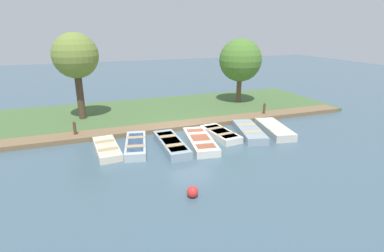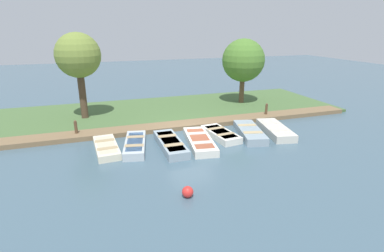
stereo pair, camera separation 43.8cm
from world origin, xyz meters
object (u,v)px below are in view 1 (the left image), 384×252
object	(u,v)px
rowboat_2	(171,144)
rowboat_0	(107,148)
mooring_post_far	(264,110)
park_tree_far_left	(75,57)
rowboat_5	(249,131)
buoy	(193,192)
rowboat_3	(200,141)
rowboat_4	(220,134)
mooring_post_near	(75,130)
park_tree_left	(240,60)
rowboat_1	(136,145)
rowboat_6	(274,129)

from	to	relation	value
rowboat_2	rowboat_0	bearing A→B (deg)	-101.70
mooring_post_far	park_tree_far_left	xyz separation A→B (m)	(-3.28, -11.43, 3.57)
rowboat_5	park_tree_far_left	world-z (taller)	park_tree_far_left
buoy	rowboat_3	bearing A→B (deg)	155.23
rowboat_3	rowboat_5	bearing A→B (deg)	104.61
rowboat_4	rowboat_5	bearing A→B (deg)	73.28
mooring_post_near	park_tree_left	distance (m)	12.87
rowboat_0	buoy	world-z (taller)	buoy
rowboat_0	mooring_post_far	world-z (taller)	mooring_post_far
rowboat_0	mooring_post_near	size ratio (longest dim) A/B	2.94
rowboat_1	rowboat_5	xyz separation A→B (m)	(0.19, 6.32, 0.01)
rowboat_2	park_tree_far_left	distance (m)	8.44
park_tree_far_left	rowboat_0	bearing A→B (deg)	9.95
rowboat_3	park_tree_left	bearing A→B (deg)	147.28
park_tree_far_left	mooring_post_near	bearing A→B (deg)	-7.49
rowboat_1	buoy	distance (m)	5.25
rowboat_6	mooring_post_near	distance (m)	11.08
rowboat_4	rowboat_6	xyz separation A→B (m)	(0.41, 3.21, 0.03)
mooring_post_far	park_tree_left	world-z (taller)	park_tree_left
rowboat_0	park_tree_far_left	xyz separation A→B (m)	(-5.67, -1.00, 3.89)
rowboat_2	rowboat_6	xyz separation A→B (m)	(-0.17, 6.21, 0.01)
mooring_post_near	rowboat_5	bearing A→B (deg)	73.35
rowboat_4	mooring_post_near	world-z (taller)	mooring_post_near
rowboat_0	rowboat_3	bearing A→B (deg)	78.15
rowboat_3	rowboat_5	xyz separation A→B (m)	(-0.35, 3.09, 0.02)
rowboat_3	rowboat_4	xyz separation A→B (m)	(-0.63, 1.45, -0.01)
rowboat_4	rowboat_1	bearing A→B (deg)	-95.73
rowboat_6	mooring_post_far	distance (m)	3.09
mooring_post_near	park_tree_left	world-z (taller)	park_tree_left
buoy	mooring_post_far	bearing A→B (deg)	134.01
rowboat_5	park_tree_far_left	bearing A→B (deg)	-110.82
rowboat_0	rowboat_4	size ratio (longest dim) A/B	1.03
rowboat_2	mooring_post_far	xyz separation A→B (m)	(-3.02, 7.36, 0.30)
rowboat_4	rowboat_6	distance (m)	3.24
rowboat_6	park_tree_left	size ratio (longest dim) A/B	0.69
rowboat_2	rowboat_6	world-z (taller)	rowboat_6
rowboat_1	rowboat_2	bearing A→B (deg)	85.34
rowboat_6	park_tree_left	distance (m)	7.44
rowboat_2	rowboat_4	bearing A→B (deg)	100.71
rowboat_1	mooring_post_far	xyz separation A→B (m)	(-2.54, 9.05, 0.30)
rowboat_2	park_tree_left	distance (m)	10.57
rowboat_5	rowboat_6	bearing A→B (deg)	99.43
park_tree_left	rowboat_6	bearing A→B (deg)	-10.78
rowboat_3	rowboat_4	bearing A→B (deg)	121.71
rowboat_2	mooring_post_near	distance (m)	5.43
rowboat_3	mooring_post_far	bearing A→B (deg)	126.06
rowboat_0	rowboat_6	world-z (taller)	rowboat_6
rowboat_3	rowboat_4	world-z (taller)	rowboat_3
rowboat_5	mooring_post_near	xyz separation A→B (m)	(-2.73, -9.13, 0.29)
rowboat_3	mooring_post_far	distance (m)	6.59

